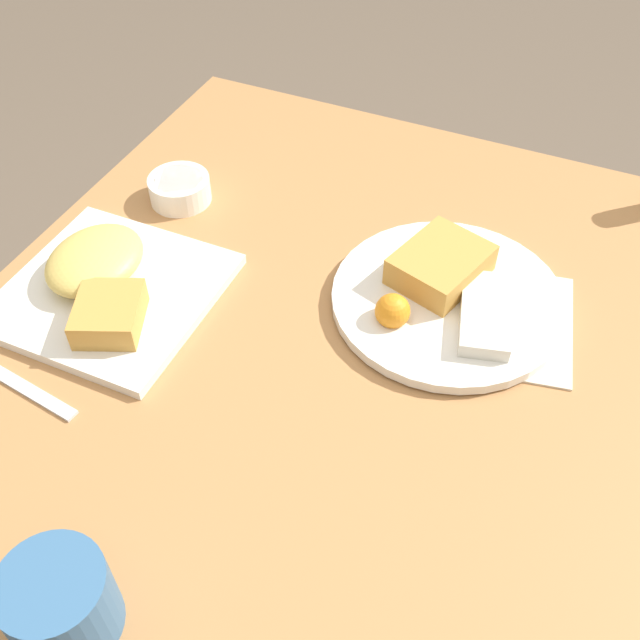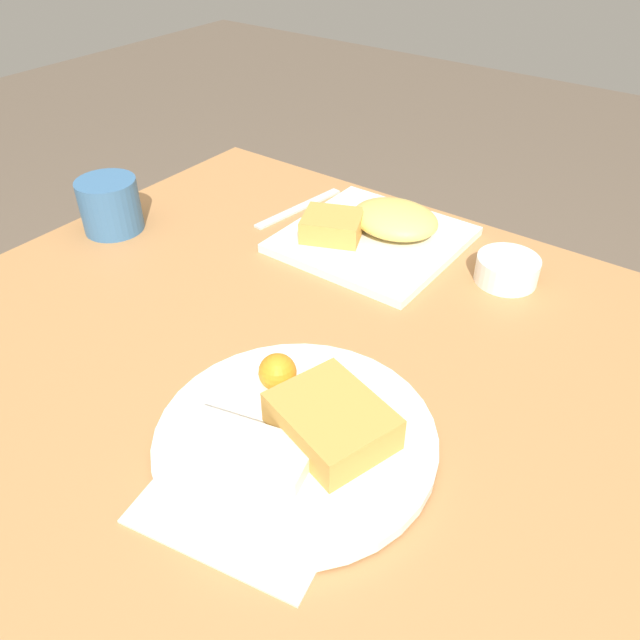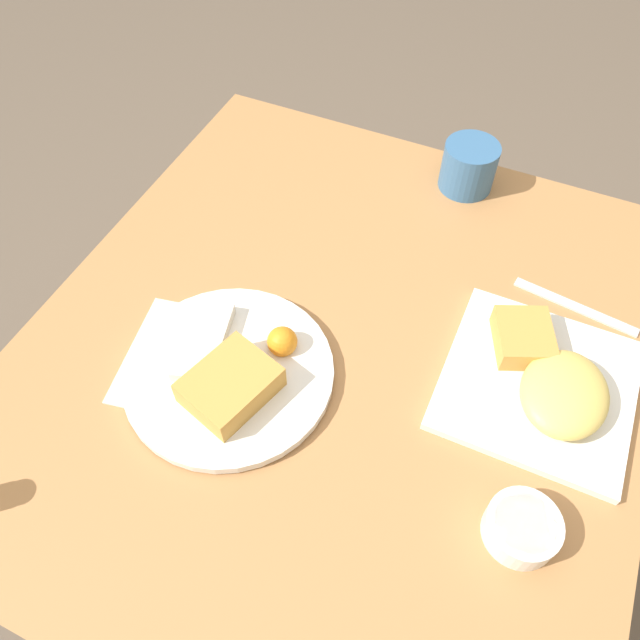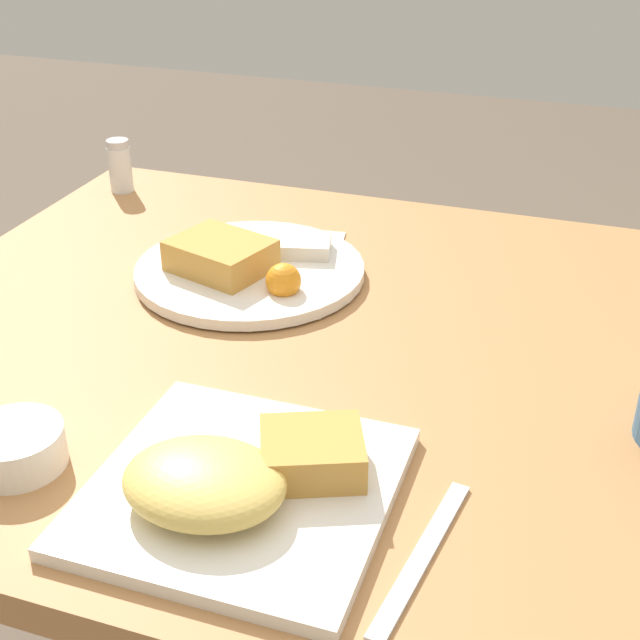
% 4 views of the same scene
% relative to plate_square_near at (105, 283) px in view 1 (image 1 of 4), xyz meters
% --- Properties ---
extents(ground_plane, '(8.00, 8.00, 0.00)m').
position_rel_plate_square_near_xyz_m(ground_plane, '(-0.05, 0.29, -0.79)').
color(ground_plane, brown).
extents(dining_table, '(1.00, 0.90, 0.77)m').
position_rel_plate_square_near_xyz_m(dining_table, '(-0.05, 0.29, -0.11)').
color(dining_table, '#B27A47').
rests_on(dining_table, ground_plane).
extents(menu_card, '(0.24, 0.29, 0.00)m').
position_rel_plate_square_near_xyz_m(menu_card, '(-0.16, 0.44, -0.02)').
color(menu_card, beige).
rests_on(menu_card, dining_table).
extents(plate_square_near, '(0.26, 0.26, 0.06)m').
position_rel_plate_square_near_xyz_m(plate_square_near, '(0.00, 0.00, 0.00)').
color(plate_square_near, white).
rests_on(plate_square_near, dining_table).
extents(plate_oval_far, '(0.30, 0.30, 0.05)m').
position_rel_plate_square_near_xyz_m(plate_oval_far, '(-0.16, 0.41, -0.00)').
color(plate_oval_far, white).
rests_on(plate_oval_far, menu_card).
extents(sauce_ramekin, '(0.09, 0.09, 0.04)m').
position_rel_plate_square_near_xyz_m(sauce_ramekin, '(-0.21, -0.02, -0.00)').
color(sauce_ramekin, white).
rests_on(sauce_ramekin, dining_table).
extents(butter_knife, '(0.04, 0.19, 0.00)m').
position_rel_plate_square_near_xyz_m(butter_knife, '(0.17, -0.02, -0.02)').
color(butter_knife, silver).
rests_on(butter_knife, dining_table).
extents(coffee_mug, '(0.10, 0.10, 0.09)m').
position_rel_plate_square_near_xyz_m(coffee_mug, '(0.37, 0.22, 0.02)').
color(coffee_mug, '#386693').
rests_on(coffee_mug, dining_table).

